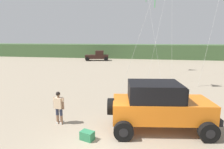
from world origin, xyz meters
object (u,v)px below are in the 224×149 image
(jeep, at_px, (160,105))
(person_watching, at_px, (59,106))
(distant_pickup, at_px, (98,56))
(cooler_box, at_px, (87,136))

(jeep, xyz_separation_m, person_watching, (-4.86, -0.29, -0.26))
(jeep, relative_size, distant_pickup, 1.02)
(jeep, height_order, cooler_box, jeep)
(cooler_box, xyz_separation_m, distant_pickup, (-7.57, 29.60, 0.75))
(person_watching, bearing_deg, cooler_box, -33.35)
(jeep, distance_m, person_watching, 4.88)
(jeep, height_order, distant_pickup, jeep)
(distant_pickup, bearing_deg, cooler_box, -75.65)
(jeep, distance_m, distant_pickup, 30.02)
(cooler_box, height_order, distant_pickup, distant_pickup)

